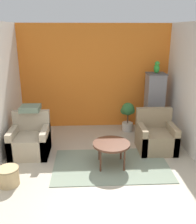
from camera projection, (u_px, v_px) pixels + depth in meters
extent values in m
plane|color=#B2A893|center=(104.00, 207.00, 3.65)|extent=(20.00, 20.00, 0.00)
cube|color=orange|center=(95.00, 77.00, 6.39)|extent=(3.89, 0.06, 2.63)
cube|color=silver|center=(195.00, 91.00, 4.89)|extent=(0.06, 3.30, 2.63)
cube|color=gray|center=(111.00, 165.00, 4.76)|extent=(2.18, 1.32, 0.01)
cylinder|color=#512D1E|center=(111.00, 144.00, 4.62)|extent=(0.70, 0.70, 0.04)
cylinder|color=#512D1E|center=(100.00, 161.00, 4.48)|extent=(0.04, 0.04, 0.43)
cylinder|color=#512D1E|center=(124.00, 161.00, 4.50)|extent=(0.04, 0.04, 0.43)
cylinder|color=#512D1E|center=(99.00, 150.00, 4.89)|extent=(0.04, 0.04, 0.43)
cylinder|color=#512D1E|center=(121.00, 150.00, 4.91)|extent=(0.04, 0.04, 0.43)
cube|color=tan|center=(30.00, 145.00, 5.13)|extent=(0.77, 0.73, 0.43)
cube|color=tan|center=(31.00, 120.00, 5.28)|extent=(0.77, 0.14, 0.43)
cube|color=tan|center=(14.00, 142.00, 5.09)|extent=(0.12, 0.73, 0.58)
cube|color=tan|center=(46.00, 141.00, 5.12)|extent=(0.12, 0.73, 0.58)
cube|color=#8E7A5B|center=(156.00, 141.00, 5.30)|extent=(0.77, 0.73, 0.43)
cube|color=#8E7A5B|center=(154.00, 117.00, 5.45)|extent=(0.77, 0.14, 0.43)
cube|color=#8E7A5B|center=(141.00, 138.00, 5.26)|extent=(0.12, 0.73, 0.58)
cube|color=#8E7A5B|center=(171.00, 137.00, 5.29)|extent=(0.12, 0.73, 0.58)
cube|color=#555559|center=(152.00, 129.00, 6.41)|extent=(0.52, 0.52, 0.09)
cube|color=gray|center=(154.00, 102.00, 6.18)|extent=(0.42, 0.42, 1.36)
cube|color=#555559|center=(156.00, 74.00, 5.97)|extent=(0.44, 0.44, 0.03)
ellipsoid|color=green|center=(157.00, 69.00, 5.93)|extent=(0.13, 0.17, 0.21)
sphere|color=green|center=(157.00, 64.00, 5.87)|extent=(0.11, 0.11, 0.11)
cone|color=gold|center=(158.00, 64.00, 5.83)|extent=(0.05, 0.05, 0.05)
cone|color=green|center=(156.00, 69.00, 6.01)|extent=(0.07, 0.14, 0.18)
cylinder|color=beige|center=(127.00, 126.00, 6.39)|extent=(0.27, 0.27, 0.21)
cylinder|color=brown|center=(128.00, 118.00, 6.32)|extent=(0.03, 0.03, 0.25)
sphere|color=#337038|center=(128.00, 109.00, 6.24)|extent=(0.32, 0.32, 0.32)
sphere|color=#337038|center=(124.00, 111.00, 6.29)|extent=(0.19, 0.19, 0.19)
sphere|color=#337038|center=(131.00, 111.00, 6.24)|extent=(0.17, 0.17, 0.17)
cylinder|color=tan|center=(9.00, 176.00, 4.12)|extent=(0.34, 0.34, 0.31)
cylinder|color=#957E57|center=(8.00, 169.00, 4.08)|extent=(0.36, 0.36, 0.02)
cube|color=slate|center=(30.00, 108.00, 5.19)|extent=(0.40, 0.40, 0.10)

